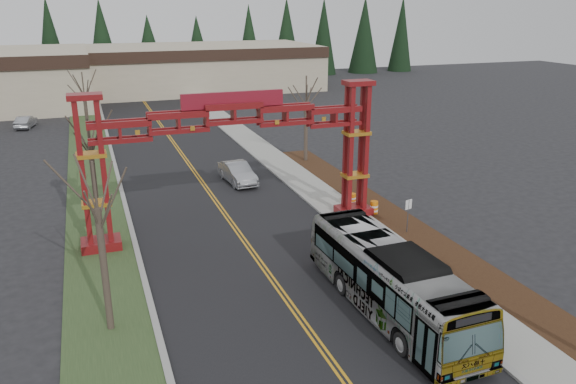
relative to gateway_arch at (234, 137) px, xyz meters
name	(u,v)px	position (x,y,z in m)	size (l,w,h in m)	color
road	(212,196)	(0.00, 7.00, -5.97)	(12.00, 110.00, 0.02)	black
lane_line_left	(211,196)	(-0.12, 7.00, -5.96)	(0.12, 100.00, 0.01)	orange
lane_line_right	(214,196)	(0.12, 7.00, -5.96)	(0.12, 100.00, 0.01)	orange
curb_right	(291,187)	(6.15, 7.00, -5.91)	(0.30, 110.00, 0.15)	#979792
sidewalk_right	(309,185)	(7.60, 7.00, -5.91)	(2.60, 110.00, 0.14)	gray
landscape_strip	(454,258)	(10.20, -8.00, -5.92)	(2.60, 50.00, 0.12)	black
grass_median	(97,209)	(-8.00, 7.00, -5.94)	(4.00, 110.00, 0.08)	#2D4321
curb_left	(125,205)	(-6.15, 7.00, -5.91)	(0.30, 110.00, 0.15)	#979792
gateway_arch	(234,137)	(0.00, 0.00, 0.00)	(18.20, 1.60, 8.90)	maroon
retail_building_east	(197,67)	(10.00, 61.95, -2.47)	(38.00, 20.30, 7.00)	tan
conifer_treeline	(128,45)	(0.25, 74.00, 0.50)	(116.10, 5.60, 13.00)	black
transit_bus	(390,280)	(3.99, -11.71, -4.36)	(2.73, 11.67, 3.25)	#AEB1B6
silver_sedan	(238,173)	(2.64, 9.60, -5.18)	(1.70, 4.88, 1.61)	#A5A8AD
parked_car_far_a	(26,122)	(-14.56, 37.83, -5.29)	(1.46, 4.18, 1.38)	#94969B
bare_tree_median_near	(97,209)	(-8.00, -8.90, -0.45)	(2.97, 2.97, 7.53)	#382D26
bare_tree_median_mid	(90,143)	(-8.00, 4.03, -0.65)	(3.20, 3.20, 7.47)	#382D26
bare_tree_median_far	(84,96)	(-8.00, 23.22, -0.55)	(3.17, 3.17, 7.55)	#382D26
bare_tree_right_far	(306,102)	(10.00, 13.68, -0.64)	(3.33, 3.33, 7.57)	#382D26
street_sign	(408,209)	(9.67, -3.95, -4.40)	(0.49, 0.17, 2.19)	#3F3F44
barrel_south	(374,208)	(9.29, -0.43, -5.49)	(0.53, 0.53, 0.98)	orange
barrel_mid	(352,200)	(8.72, 1.67, -5.52)	(0.49, 0.49, 0.92)	orange
barrel_north	(347,192)	(9.06, 3.24, -5.48)	(0.54, 0.54, 1.00)	orange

